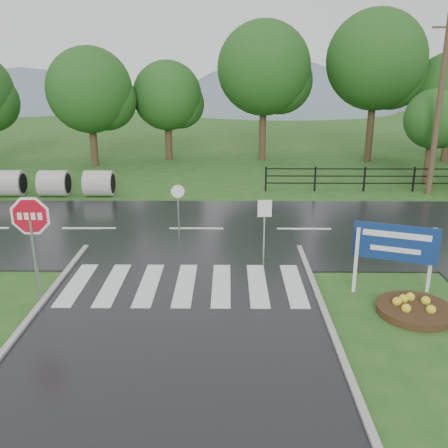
{
  "coord_description": "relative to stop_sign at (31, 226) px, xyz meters",
  "views": [
    {
      "loc": [
        1.18,
        -7.59,
        5.83
      ],
      "look_at": [
        1.06,
        6.0,
        1.5
      ],
      "focal_mm": 40.0,
      "sensor_mm": 36.0,
      "label": 1
    }
  ],
  "objects": [
    {
      "name": "treeline",
      "position": [
        4.66,
        19.99,
        -2.06
      ],
      "size": [
        83.2,
        5.2,
        10.0
      ],
      "color": "#1A4916",
      "rests_on": "ground"
    },
    {
      "name": "stop_sign",
      "position": [
        0.0,
        0.0,
        0.0
      ],
      "size": [
        1.33,
        0.07,
        2.99
      ],
      "color": "#939399",
      "rests_on": "ground"
    },
    {
      "name": "estate_billboard",
      "position": [
        9.23,
        0.72,
        -0.76
      ],
      "size": [
        2.1,
        0.77,
        1.89
      ],
      "color": "silver",
      "rests_on": "ground"
    },
    {
      "name": "ground",
      "position": [
        3.66,
        -4.01,
        -2.06
      ],
      "size": [
        120.0,
        120.0,
        0.0
      ],
      "primitive_type": "plane",
      "color": "#27541C",
      "rests_on": "ground"
    },
    {
      "name": "crosswalk",
      "position": [
        3.66,
        0.99,
        -2.0
      ],
      "size": [
        6.5,
        2.8,
        0.02
      ],
      "color": "silver",
      "rests_on": "ground"
    },
    {
      "name": "fence_west",
      "position": [
        11.41,
        11.99,
        -1.34
      ],
      "size": [
        9.58,
        0.08,
        1.2
      ],
      "color": "black",
      "rests_on": "ground"
    },
    {
      "name": "main_road",
      "position": [
        3.66,
        5.99,
        -2.06
      ],
      "size": [
        90.0,
        8.0,
        0.04
      ],
      "primitive_type": "cube",
      "color": "black",
      "rests_on": "ground"
    },
    {
      "name": "reg_sign_round",
      "position": [
        3.12,
        4.93,
        -0.79
      ],
      "size": [
        0.45,
        0.09,
        1.96
      ],
      "color": "#939399",
      "rests_on": "ground"
    },
    {
      "name": "utility_pole_east",
      "position": [
        14.35,
        11.49,
        2.02
      ],
      "size": [
        1.43,
        0.27,
        8.02
      ],
      "color": "#473523",
      "rests_on": "ground"
    },
    {
      "name": "reg_sign_small",
      "position": [
        5.95,
        3.0,
        -0.66
      ],
      "size": [
        0.43,
        0.07,
        1.94
      ],
      "color": "#939399",
      "rests_on": "ground"
    },
    {
      "name": "hills",
      "position": [
        7.15,
        60.99,
        -17.6
      ],
      "size": [
        102.0,
        48.0,
        48.0
      ],
      "color": "slate",
      "rests_on": "ground"
    },
    {
      "name": "flower_bed",
      "position": [
        9.45,
        -0.55,
        -1.92
      ],
      "size": [
        1.88,
        1.88,
        0.38
      ],
      "color": "#332111",
      "rests_on": "ground"
    },
    {
      "name": "entrance_tree_left",
      "position": [
        15.01,
        13.49,
        1.21
      ],
      "size": [
        2.93,
        2.93,
        4.77
      ],
      "color": "#3D2B1C",
      "rests_on": "ground"
    }
  ]
}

